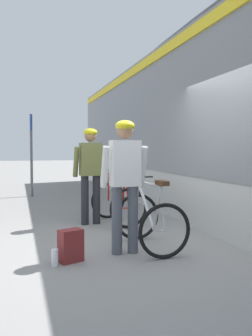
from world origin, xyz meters
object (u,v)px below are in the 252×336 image
object	(u,v)px
backpack_on_platform	(71,246)
platform_sign_post	(31,141)
water_bottle_by_the_backpack	(55,258)
bicycle_near_red	(118,202)
cyclist_near_in_olive	(91,167)
water_bottle_near_the_bikes	(135,218)
cyclist_far_in_white	(125,174)
bicycle_far_silver	(150,220)

from	to	relation	value
backpack_on_platform	platform_sign_post	xyz separation A→B (m)	(-0.23, 6.53, 1.42)
water_bottle_by_the_backpack	bicycle_near_red	bearing A→B (deg)	58.11
cyclist_near_in_olive	platform_sign_post	bearing A→B (deg)	101.55
water_bottle_near_the_bikes	platform_sign_post	size ratio (longest dim) A/B	0.09
cyclist_far_in_white	platform_sign_post	world-z (taller)	platform_sign_post
cyclist_far_in_white	platform_sign_post	size ratio (longest dim) A/B	0.73
water_bottle_by_the_backpack	cyclist_far_in_white	bearing A→B (deg)	16.48
cyclist_near_in_olive	bicycle_far_silver	size ratio (longest dim) A/B	1.61
bicycle_far_silver	water_bottle_by_the_backpack	bearing A→B (deg)	-163.32
cyclist_far_in_white	backpack_on_platform	bearing A→B (deg)	-167.89
backpack_on_platform	water_bottle_by_the_backpack	distance (m)	0.26
bicycle_far_silver	platform_sign_post	size ratio (longest dim) A/B	0.46
backpack_on_platform	water_bottle_by_the_backpack	xyz separation A→B (m)	(-0.21, -0.12, -0.10)
cyclist_near_in_olive	water_bottle_near_the_bikes	size ratio (longest dim) A/B	8.10
water_bottle_near_the_bikes	backpack_on_platform	bearing A→B (deg)	-126.73
bicycle_near_red	backpack_on_platform	distance (m)	2.41
bicycle_far_silver	backpack_on_platform	distance (m)	1.19
bicycle_far_silver	backpack_on_platform	size ratio (longest dim) A/B	2.73
bicycle_near_red	backpack_on_platform	bearing A→B (deg)	-119.25
cyclist_near_in_olive	cyclist_far_in_white	distance (m)	1.98
water_bottle_near_the_bikes	water_bottle_by_the_backpack	size ratio (longest dim) A/B	1.06
backpack_on_platform	platform_sign_post	size ratio (longest dim) A/B	0.17
cyclist_near_in_olive	water_bottle_by_the_backpack	size ratio (longest dim) A/B	8.59
bicycle_near_red	water_bottle_near_the_bikes	distance (m)	0.43
bicycle_far_silver	water_bottle_near_the_bikes	size ratio (longest dim) A/B	5.02
cyclist_far_in_white	platform_sign_post	bearing A→B (deg)	98.70
cyclist_near_in_olive	cyclist_far_in_white	xyz separation A→B (m)	(0.08, -1.98, 0.00)
bicycle_far_silver	water_bottle_by_the_backpack	distance (m)	1.43
bicycle_far_silver	platform_sign_post	bearing A→B (deg)	102.37
bicycle_near_red	bicycle_far_silver	distance (m)	1.81
bicycle_near_red	water_bottle_by_the_backpack	world-z (taller)	bicycle_near_red
water_bottle_near_the_bikes	water_bottle_by_the_backpack	bearing A→B (deg)	-128.72
bicycle_near_red	water_bottle_by_the_backpack	xyz separation A→B (m)	(-1.38, -2.22, -0.30)
cyclist_near_in_olive	water_bottle_by_the_backpack	bearing A→B (deg)	-111.09
water_bottle_near_the_bikes	platform_sign_post	bearing A→B (deg)	110.30
water_bottle_by_the_backpack	water_bottle_near_the_bikes	bearing A→B (deg)	51.28
bicycle_far_silver	backpack_on_platform	xyz separation A→B (m)	(-1.14, -0.28, -0.20)
platform_sign_post	bicycle_near_red	bearing A→B (deg)	-72.40
bicycle_far_silver	platform_sign_post	xyz separation A→B (m)	(-1.37, 6.25, 1.22)
bicycle_far_silver	cyclist_far_in_white	bearing A→B (deg)	-162.83
bicycle_near_red	platform_sign_post	distance (m)	4.81
water_bottle_by_the_backpack	platform_sign_post	size ratio (longest dim) A/B	0.09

